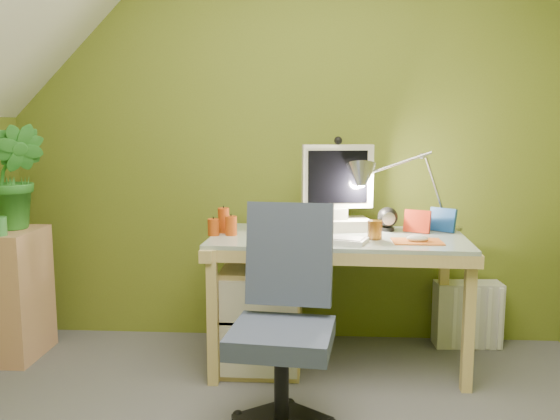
# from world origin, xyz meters

# --- Properties ---
(wall_back) EXTENTS (3.20, 0.01, 2.40)m
(wall_back) POSITION_xyz_m (0.00, 1.60, 1.20)
(wall_back) COLOR olive
(wall_back) RESTS_ON floor
(desk) EXTENTS (1.32, 0.70, 0.69)m
(desk) POSITION_xyz_m (0.29, 1.18, 0.35)
(desk) COLOR tan
(desk) RESTS_ON floor
(monitor) EXTENTS (0.42, 0.29, 0.53)m
(monitor) POSITION_xyz_m (0.29, 1.36, 0.96)
(monitor) COLOR silver
(monitor) RESTS_ON desk
(speaker_left) EXTENTS (0.10, 0.10, 0.12)m
(speaker_left) POSITION_xyz_m (0.02, 1.34, 0.75)
(speaker_left) COLOR black
(speaker_left) RESTS_ON desk
(speaker_right) EXTENTS (0.13, 0.13, 0.13)m
(speaker_right) POSITION_xyz_m (0.56, 1.34, 0.76)
(speaker_right) COLOR black
(speaker_right) RESTS_ON desk
(keyboard) EXTENTS (0.45, 0.27, 0.02)m
(keyboard) POSITION_xyz_m (0.21, 1.04, 0.70)
(keyboard) COLOR white
(keyboard) RESTS_ON desk
(mousepad) EXTENTS (0.24, 0.17, 0.01)m
(mousepad) POSITION_xyz_m (0.67, 1.04, 0.70)
(mousepad) COLOR #C75D1F
(mousepad) RESTS_ON desk
(mouse) EXTENTS (0.12, 0.09, 0.04)m
(mouse) POSITION_xyz_m (0.67, 1.04, 0.71)
(mouse) COLOR white
(mouse) RESTS_ON mousepad
(amber_tumbler) EXTENTS (0.08, 0.08, 0.09)m
(amber_tumbler) POSITION_xyz_m (0.47, 1.10, 0.74)
(amber_tumbler) COLOR brown
(amber_tumbler) RESTS_ON desk
(candle_cluster) EXTENTS (0.20, 0.18, 0.13)m
(candle_cluster) POSITION_xyz_m (-0.31, 1.19, 0.76)
(candle_cluster) COLOR #AD400F
(candle_cluster) RESTS_ON desk
(photo_frame_red) EXTENTS (0.13, 0.08, 0.12)m
(photo_frame_red) POSITION_xyz_m (0.71, 1.30, 0.75)
(photo_frame_red) COLOR #B42913
(photo_frame_red) RESTS_ON desk
(photo_frame_blue) EXTENTS (0.13, 0.11, 0.13)m
(photo_frame_blue) POSITION_xyz_m (0.85, 1.34, 0.76)
(photo_frame_blue) COLOR navy
(photo_frame_blue) RESTS_ON desk
(photo_frame_green) EXTENTS (0.14, 0.07, 0.12)m
(photo_frame_green) POSITION_xyz_m (-0.11, 1.32, 0.75)
(photo_frame_green) COLOR beige
(photo_frame_green) RESTS_ON desk
(desk_lamp) EXTENTS (0.59, 0.29, 0.61)m
(desk_lamp) POSITION_xyz_m (0.74, 1.36, 1.00)
(desk_lamp) COLOR silver
(desk_lamp) RESTS_ON desk
(side_ledge) EXTENTS (0.26, 0.40, 0.70)m
(side_ledge) POSITION_xyz_m (-1.45, 1.19, 0.35)
(side_ledge) COLOR tan
(side_ledge) RESTS_ON floor
(potted_plant) EXTENTS (0.34, 0.29, 0.56)m
(potted_plant) POSITION_xyz_m (-1.44, 1.24, 0.98)
(potted_plant) COLOR #2D7F2A
(potted_plant) RESTS_ON side_ledge
(task_chair) EXTENTS (0.51, 0.51, 0.83)m
(task_chair) POSITION_xyz_m (0.04, 0.45, 0.41)
(task_chair) COLOR #39435F
(task_chair) RESTS_ON floor
(radiator) EXTENTS (0.38, 0.17, 0.37)m
(radiator) POSITION_xyz_m (1.04, 1.50, 0.19)
(radiator) COLOR silver
(radiator) RESTS_ON floor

